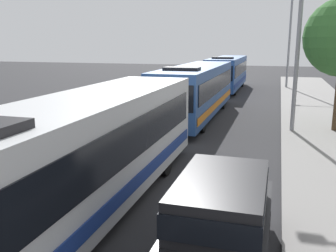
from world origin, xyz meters
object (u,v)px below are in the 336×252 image
object	(u,v)px
bus_second_in_line	(197,89)
streetlamp_far	(290,30)
bus_middle	(228,72)
streetlamp_mid	(300,19)
white_suv	(220,222)
bus_lead	(86,151)

from	to	relation	value
bus_second_in_line	streetlamp_far	xyz separation A→B (m)	(5.40, 16.51, 3.84)
bus_middle	streetlamp_mid	distance (m)	17.60
white_suv	bus_middle	bearing A→B (deg)	97.33
white_suv	bus_second_in_line	bearing A→B (deg)	103.83
bus_lead	streetlamp_mid	world-z (taller)	streetlamp_mid
bus_lead	white_suv	bearing A→B (deg)	-23.29
streetlamp_mid	streetlamp_far	distance (m)	19.13
bus_second_in_line	streetlamp_far	distance (m)	17.79
streetlamp_far	white_suv	bearing A→B (deg)	-93.09
bus_second_in_line	streetlamp_mid	bearing A→B (deg)	-25.87
streetlamp_mid	streetlamp_far	bearing A→B (deg)	90.00
streetlamp_mid	streetlamp_far	xyz separation A→B (m)	(0.00, 19.13, 0.09)
white_suv	streetlamp_mid	bearing A→B (deg)	82.20
bus_middle	streetlamp_mid	world-z (taller)	streetlamp_mid
bus_lead	streetlamp_mid	bearing A→B (deg)	63.47
bus_middle	streetlamp_far	size ratio (longest dim) A/B	1.27
bus_second_in_line	white_suv	size ratio (longest dim) A/B	2.45
white_suv	streetlamp_far	world-z (taller)	streetlamp_far
white_suv	streetlamp_mid	world-z (taller)	streetlamp_mid
bus_lead	bus_middle	xyz separation A→B (m)	(-0.00, 27.14, -0.00)
streetlamp_mid	bus_second_in_line	bearing A→B (deg)	154.13
streetlamp_mid	streetlamp_far	world-z (taller)	streetlamp_far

